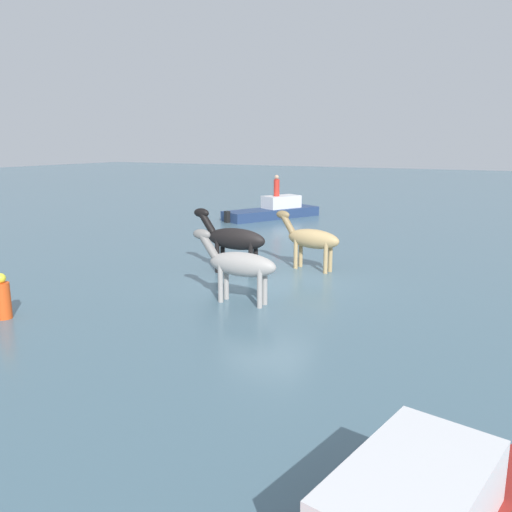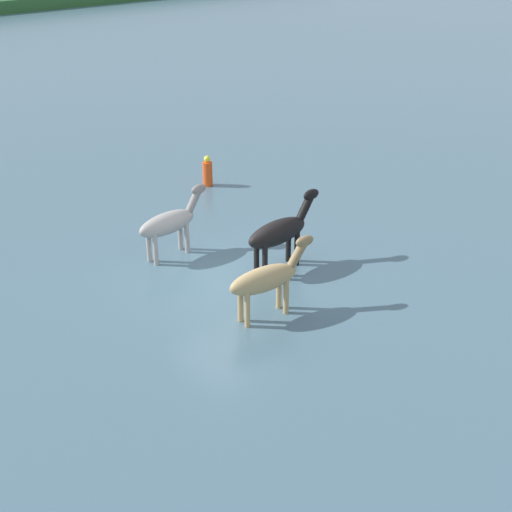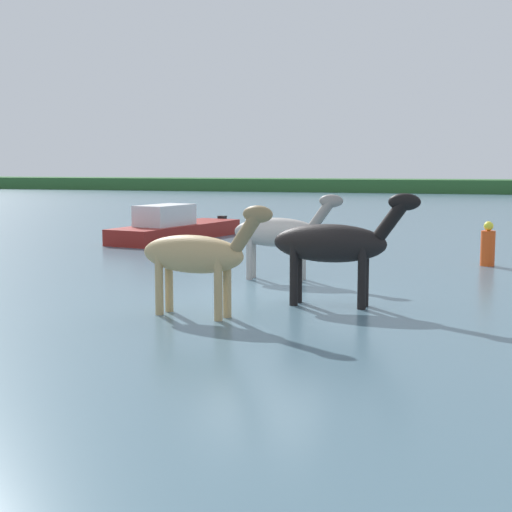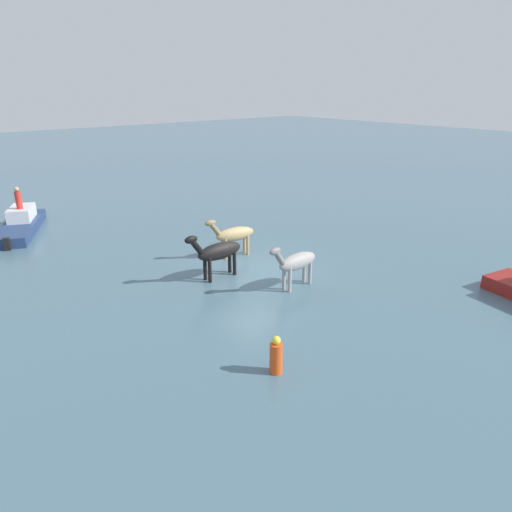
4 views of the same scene
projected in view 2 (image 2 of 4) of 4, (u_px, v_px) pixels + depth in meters
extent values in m
plane|color=#476675|center=(225.00, 281.00, 19.37)|extent=(145.26, 145.26, 0.00)
ellipsoid|color=tan|center=(264.00, 279.00, 17.20)|extent=(2.00, 0.87, 0.65)
cylinder|color=tan|center=(279.00, 289.00, 17.84)|extent=(0.14, 0.14, 1.07)
cylinder|color=tan|center=(286.00, 295.00, 17.61)|extent=(0.14, 0.14, 1.07)
cylinder|color=tan|center=(240.00, 302.00, 17.27)|extent=(0.14, 0.14, 1.07)
cylinder|color=tan|center=(247.00, 308.00, 17.03)|extent=(0.14, 0.14, 1.07)
cylinder|color=olive|center=(298.00, 254.00, 17.52)|extent=(0.62, 0.31, 0.71)
ellipsoid|color=olive|center=(305.00, 241.00, 17.49)|extent=(0.56, 0.30, 0.29)
ellipsoid|color=#9E9993|center=(167.00, 223.00, 20.23)|extent=(1.96, 0.64, 0.65)
cylinder|color=#9E9993|center=(180.00, 233.00, 20.93)|extent=(0.14, 0.14, 1.07)
cylinder|color=#9E9993|center=(187.00, 236.00, 20.73)|extent=(0.14, 0.14, 1.07)
cylinder|color=#9E9993|center=(149.00, 245.00, 20.20)|extent=(0.14, 0.14, 1.07)
cylinder|color=#9E9993|center=(155.00, 248.00, 20.00)|extent=(0.14, 0.14, 1.07)
cylinder|color=slate|center=(194.00, 200.00, 20.69)|extent=(0.60, 0.25, 0.71)
ellipsoid|color=slate|center=(199.00, 189.00, 20.69)|extent=(0.54, 0.24, 0.29)
ellipsoid|color=black|center=(277.00, 232.00, 19.46)|extent=(2.09, 0.62, 0.70)
cylinder|color=black|center=(288.00, 243.00, 20.21)|extent=(0.15, 0.15, 1.15)
cylinder|color=black|center=(297.00, 247.00, 19.99)|extent=(0.15, 0.15, 1.15)
cylinder|color=black|center=(257.00, 256.00, 19.45)|extent=(0.15, 0.15, 1.15)
cylinder|color=black|center=(265.00, 260.00, 19.23)|extent=(0.15, 0.15, 1.15)
cylinder|color=black|center=(305.00, 207.00, 19.93)|extent=(0.64, 0.24, 0.77)
ellipsoid|color=black|center=(311.00, 195.00, 19.93)|extent=(0.57, 0.24, 0.31)
cylinder|color=#E54C19|center=(208.00, 174.00, 25.77)|extent=(0.36, 0.36, 0.90)
sphere|color=yellow|center=(207.00, 159.00, 25.52)|extent=(0.24, 0.24, 0.24)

